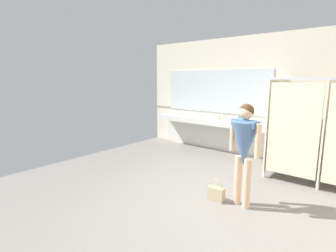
% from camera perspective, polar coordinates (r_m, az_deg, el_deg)
% --- Properties ---
extents(ground_plane, '(7.08, 6.92, 0.10)m').
position_cam_1_polar(ground_plane, '(4.25, 5.03, -17.29)').
color(ground_plane, gray).
extents(wall_back, '(7.08, 0.12, 2.98)m').
position_cam_1_polar(wall_back, '(6.70, 21.19, 5.94)').
color(wall_back, beige).
rests_on(wall_back, ground_plane).
extents(wall_back_tile_band, '(7.08, 0.01, 0.06)m').
position_cam_1_polar(wall_back_tile_band, '(6.68, 20.77, 2.17)').
color(wall_back_tile_band, '#9E937F').
rests_on(wall_back_tile_band, wall_back).
extents(vanity_counter, '(3.18, 0.54, 0.99)m').
position_cam_1_polar(vanity_counter, '(7.14, 9.35, -0.15)').
color(vanity_counter, silver).
rests_on(vanity_counter, ground_plane).
extents(mirror_panel, '(3.08, 0.02, 1.15)m').
position_cam_1_polar(mirror_panel, '(7.20, 10.36, 7.61)').
color(mirror_panel, silver).
rests_on(mirror_panel, wall_back).
extents(bathroom_stalls, '(1.94, 1.36, 1.95)m').
position_cam_1_polar(bathroom_stalls, '(5.51, 31.87, -0.62)').
color(bathroom_stalls, beige).
rests_on(bathroom_stalls, ground_plane).
extents(person_standing, '(0.53, 0.51, 1.57)m').
position_cam_1_polar(person_standing, '(3.96, 16.57, -3.73)').
color(person_standing, '#DBAD89').
rests_on(person_standing, ground_plane).
extents(handbag, '(0.26, 0.12, 0.36)m').
position_cam_1_polar(handbag, '(4.33, 10.63, -14.41)').
color(handbag, tan).
rests_on(handbag, ground_plane).
extents(soap_dispenser, '(0.07, 0.07, 0.21)m').
position_cam_1_polar(soap_dispenser, '(6.80, 15.55, 1.90)').
color(soap_dispenser, teal).
rests_on(soap_dispenser, vanity_counter).
extents(paper_cup, '(0.07, 0.07, 0.10)m').
position_cam_1_polar(paper_cup, '(6.79, 11.30, 1.71)').
color(paper_cup, beige).
rests_on(paper_cup, vanity_counter).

